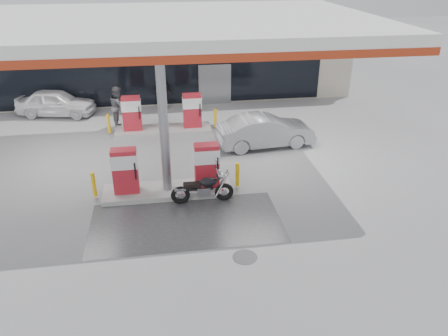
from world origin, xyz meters
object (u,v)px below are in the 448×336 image
object	(u,v)px
attendant	(118,107)
pump_island_far	(163,117)
hatchback_silver	(265,131)
parked_car_left	(82,89)
biker_walking	(163,94)
sedan_white	(56,103)
pump_island_near	(167,175)
parked_motorcycle	(203,189)

from	to	relation	value
attendant	pump_island_far	bearing A→B (deg)	-121.03
hatchback_silver	parked_car_left	size ratio (longest dim) A/B	1.10
biker_walking	parked_car_left	bearing A→B (deg)	154.19
sedan_white	biker_walking	xyz separation A→B (m)	(5.54, 0.22, 0.16)
pump_island_far	sedan_white	bearing A→B (deg)	149.45
parked_car_left	pump_island_near	bearing A→B (deg)	-172.67
pump_island_near	biker_walking	bearing A→B (deg)	89.27
sedan_white	hatchback_silver	xyz separation A→B (m)	(9.80, -5.60, 0.02)
parked_motorcycle	attendant	size ratio (longest dim) A/B	1.07
pump_island_near	pump_island_far	size ratio (longest dim) A/B	1.00
parked_motorcycle	sedan_white	world-z (taller)	sedan_white
sedan_white	attendant	world-z (taller)	attendant
sedan_white	parked_motorcycle	bearing A→B (deg)	-134.71
parked_motorcycle	attendant	world-z (taller)	attendant
attendant	hatchback_silver	xyz separation A→B (m)	(6.45, -3.40, -0.31)
pump_island_near	parked_car_left	distance (m)	12.82
pump_island_far	sedan_white	size ratio (longest dim) A/B	1.29
hatchback_silver	attendant	bearing A→B (deg)	56.61
hatchback_silver	parked_motorcycle	bearing A→B (deg)	138.38
pump_island_near	hatchback_silver	world-z (taller)	pump_island_near
parked_motorcycle	hatchback_silver	xyz separation A→B (m)	(3.20, 4.40, 0.21)
parked_motorcycle	sedan_white	size ratio (longest dim) A/B	0.54
pump_island_far	biker_walking	world-z (taller)	pump_island_far
attendant	parked_car_left	distance (m)	5.58
pump_island_far	biker_walking	distance (m)	3.43
pump_island_near	attendant	xyz separation A→B (m)	(-2.07, 7.00, 0.30)
pump_island_near	parked_motorcycle	size ratio (longest dim) A/B	2.40
hatchback_silver	biker_walking	size ratio (longest dim) A/B	2.54
parked_car_left	biker_walking	xyz separation A→B (m)	(4.62, -2.58, 0.27)
sedan_white	biker_walking	size ratio (longest dim) A/B	2.39
parked_motorcycle	biker_walking	bearing A→B (deg)	95.87
attendant	biker_walking	world-z (taller)	attendant
sedan_white	attendant	distance (m)	4.02
parked_motorcycle	parked_car_left	xyz separation A→B (m)	(-5.69, 12.80, 0.07)
pump_island_far	biker_walking	size ratio (longest dim) A/B	3.08
parked_car_left	hatchback_silver	bearing A→B (deg)	-146.63
sedan_white	biker_walking	world-z (taller)	biker_walking
hatchback_silver	parked_car_left	xyz separation A→B (m)	(-8.88, 8.40, -0.14)
attendant	pump_island_near	bearing A→B (deg)	-168.77
pump_island_near	pump_island_far	distance (m)	6.00
pump_island_near	biker_walking	distance (m)	9.42
pump_island_near	sedan_white	size ratio (longest dim) A/B	1.29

